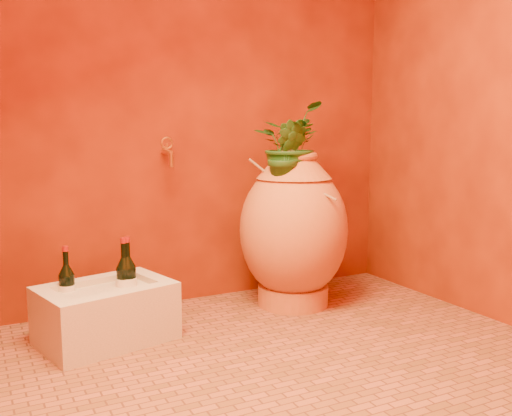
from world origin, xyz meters
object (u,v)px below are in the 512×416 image
wine_bottle_c (128,281)px  wine_bottle_a (125,281)px  amphora (294,230)px  wall_tap (168,151)px  wine_bottle_b (67,288)px  stone_basin (106,314)px

wine_bottle_c → wine_bottle_a: bearing=167.7°
amphora → wall_tap: (-0.63, 0.28, 0.44)m
wine_bottle_b → wine_bottle_c: 0.28m
amphora → wine_bottle_b: 1.24m
stone_basin → wine_bottle_a: bearing=21.1°
stone_basin → wine_bottle_c: size_ratio=1.98×
wall_tap → wine_bottle_c: bearing=-134.1°
stone_basin → amphora: bearing=4.6°
wine_bottle_b → wall_tap: 0.90m
wine_bottle_a → wine_bottle_c: wine_bottle_c is taller
amphora → wall_tap: bearing=155.7°
wall_tap → stone_basin: bearing=-140.1°
wine_bottle_c → wall_tap: wall_tap is taller
wine_bottle_b → wine_bottle_c: (0.28, -0.04, 0.01)m
amphora → wine_bottle_c: (-0.95, -0.05, -0.16)m
stone_basin → wine_bottle_b: 0.22m
stone_basin → wine_bottle_a: wine_bottle_a is taller
amphora → wine_bottle_b: amphora is taller
wine_bottle_a → wine_bottle_b: wine_bottle_a is taller
wine_bottle_a → wine_bottle_c: size_ratio=0.99×
stone_basin → wine_bottle_b: size_ratio=2.15×
stone_basin → wine_bottle_a: (0.10, 0.04, 0.14)m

